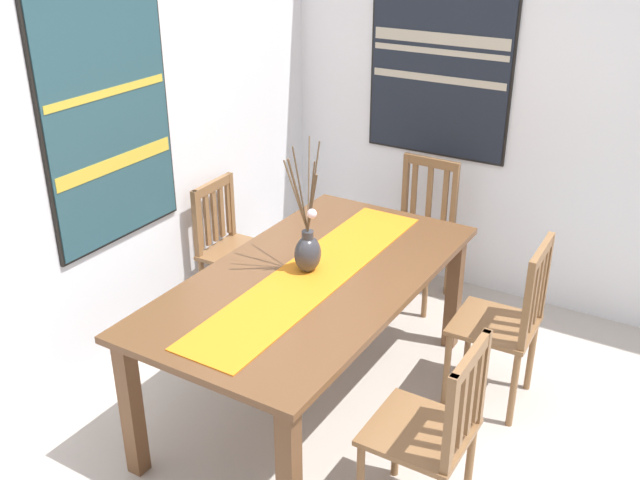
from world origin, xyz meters
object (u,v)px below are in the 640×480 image
chair_3 (233,247)px  dining_table (313,292)px  centerpiece_vase (308,249)px  painting_on_side_wall (440,70)px  chair_1 (419,230)px  chair_2 (506,321)px  chair_0 (432,431)px  painting_on_back_wall (107,114)px

chair_3 → dining_table: bearing=-119.2°
centerpiece_vase → painting_on_side_wall: bearing=0.9°
chair_1 → chair_2: (-0.84, -0.87, 0.01)m
centerpiece_vase → chair_0: size_ratio=0.73×
centerpiece_vase → chair_1: centerpiece_vase is taller
dining_table → painting_on_side_wall: size_ratio=1.71×
chair_1 → painting_on_back_wall: painting_on_back_wall is taller
chair_3 → painting_on_side_wall: bearing=-35.6°
chair_2 → painting_on_back_wall: (-0.71, 2.01, 0.99)m
centerpiece_vase → painting_on_back_wall: size_ratio=0.49×
painting_on_back_wall → painting_on_side_wall: bearing=-29.4°
dining_table → chair_1: bearing=0.1°
dining_table → chair_3: 1.07m
painting_on_side_wall → chair_1: bearing=-168.7°
centerpiece_vase → chair_1: bearing=-1.8°
painting_on_back_wall → painting_on_side_wall: 2.17m
chair_0 → chair_1: chair_1 is taller
painting_on_side_wall → chair_3: bearing=144.4°
centerpiece_vase → painting_on_side_wall: 1.78m
centerpiece_vase → painting_on_side_wall: size_ratio=0.59×
chair_1 → painting_on_side_wall: bearing=11.3°
chair_0 → chair_2: bearing=0.3°
chair_1 → chair_2: size_ratio=0.99×
painting_on_back_wall → chair_3: bearing=-17.1°
chair_1 → chair_3: 1.25m
chair_0 → chair_2: chair_2 is taller
centerpiece_vase → chair_1: (1.34, -0.04, -0.41)m
chair_2 → painting_on_back_wall: size_ratio=0.69×
chair_2 → chair_3: chair_2 is taller
chair_2 → dining_table: bearing=120.9°
painting_on_side_wall → chair_2: bearing=-141.5°
painting_on_side_wall → centerpiece_vase: bearing=-179.1°
chair_0 → painting_on_side_wall: bearing=23.5°
chair_0 → chair_1: (1.83, 0.88, 0.00)m
centerpiece_vase → dining_table: bearing=-117.7°
chair_3 → chair_1: bearing=-47.3°
dining_table → painting_on_side_wall: painting_on_side_wall is taller
chair_1 → painting_on_back_wall: 2.16m
chair_1 → painting_on_back_wall: bearing=143.8°
painting_on_back_wall → painting_on_side_wall: painting_on_back_wall is taller
chair_2 → painting_on_back_wall: 2.35m
chair_2 → chair_3: size_ratio=1.06×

